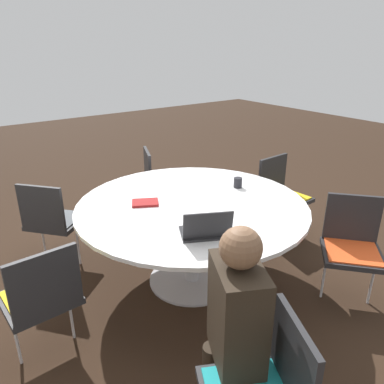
# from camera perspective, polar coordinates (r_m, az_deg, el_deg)

# --- Properties ---
(ground_plane) EXTENTS (16.00, 16.00, 0.00)m
(ground_plane) POSITION_cam_1_polar(r_m,az_deg,el_deg) (3.40, -0.00, -13.21)
(ground_plane) COLOR black
(conference_table) EXTENTS (1.87, 1.87, 0.74)m
(conference_table) POSITION_cam_1_polar(r_m,az_deg,el_deg) (3.08, -0.00, -3.61)
(conference_table) COLOR #B7B7BC
(conference_table) RESTS_ON ground_plane
(chair_1) EXTENTS (0.61, 0.61, 0.85)m
(chair_1) POSITION_cam_1_polar(r_m,az_deg,el_deg) (3.21, 23.21, -7.00)
(chair_1) COLOR #262628
(chair_1) RESTS_ON ground_plane
(chair_2) EXTENTS (0.45, 0.46, 0.85)m
(chair_2) POSITION_cam_1_polar(r_m,az_deg,el_deg) (4.03, 13.40, 0.16)
(chair_2) COLOR #262628
(chair_2) RESTS_ON ground_plane
(chair_3) EXTENTS (0.57, 0.56, 0.85)m
(chair_3) POSITION_cam_1_polar(r_m,az_deg,el_deg) (4.27, -4.99, 1.93)
(chair_3) COLOR #262628
(chair_3) RESTS_ON ground_plane
(chair_4) EXTENTS (0.61, 0.60, 0.85)m
(chair_4) POSITION_cam_1_polar(r_m,az_deg,el_deg) (3.57, -20.55, -3.61)
(chair_4) COLOR #262628
(chair_4) RESTS_ON ground_plane
(chair_5) EXTENTS (0.44, 0.46, 0.85)m
(chair_5) POSITION_cam_1_polar(r_m,az_deg,el_deg) (2.58, -21.96, -14.21)
(chair_5) COLOR #262628
(chair_5) RESTS_ON ground_plane
(person_0) EXTENTS (0.42, 0.36, 1.20)m
(person_0) POSITION_cam_1_polar(r_m,az_deg,el_deg) (1.94, 6.40, -18.67)
(person_0) COLOR #2D2319
(person_0) RESTS_ON ground_plane
(laptop) EXTENTS (0.37, 0.40, 0.21)m
(laptop) POSITION_cam_1_polar(r_m,az_deg,el_deg) (2.51, 2.13, -5.74)
(laptop) COLOR #232326
(laptop) RESTS_ON conference_table
(spiral_notebook) EXTENTS (0.23, 0.26, 0.02)m
(spiral_notebook) POSITION_cam_1_polar(r_m,az_deg,el_deg) (3.05, -7.14, -1.63)
(spiral_notebook) COLOR maroon
(spiral_notebook) RESTS_ON conference_table
(coffee_cup) EXTENTS (0.08, 0.08, 0.09)m
(coffee_cup) POSITION_cam_1_polar(r_m,az_deg,el_deg) (3.38, 7.00, 1.43)
(coffee_cup) COLOR black
(coffee_cup) RESTS_ON conference_table
(handbag) EXTENTS (0.36, 0.16, 0.28)m
(handbag) POSITION_cam_1_polar(r_m,az_deg,el_deg) (4.45, 7.01, -2.33)
(handbag) COLOR black
(handbag) RESTS_ON ground_plane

